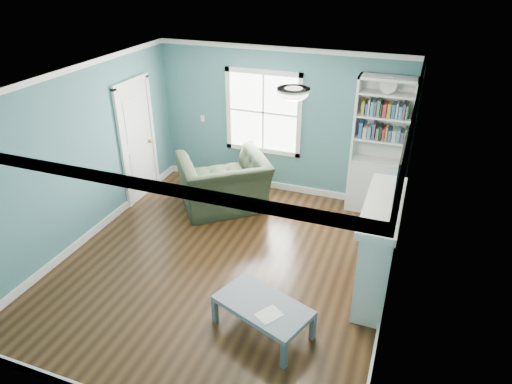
% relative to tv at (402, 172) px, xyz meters
% --- Properties ---
extents(floor, '(5.00, 5.00, 0.00)m').
position_rel_tv_xyz_m(floor, '(-2.20, -0.20, -1.72)').
color(floor, black).
rests_on(floor, ground).
extents(room_walls, '(5.00, 5.00, 5.00)m').
position_rel_tv_xyz_m(room_walls, '(-2.20, -0.20, -0.14)').
color(room_walls, '#45767F').
rests_on(room_walls, ground).
extents(trim, '(4.50, 5.00, 2.60)m').
position_rel_tv_xyz_m(trim, '(-2.20, -0.20, -0.49)').
color(trim, white).
rests_on(trim, ground).
extents(window, '(1.40, 0.06, 1.50)m').
position_rel_tv_xyz_m(window, '(-2.50, 2.29, -0.27)').
color(window, white).
rests_on(window, room_walls).
extents(bookshelf, '(0.90, 0.35, 2.31)m').
position_rel_tv_xyz_m(bookshelf, '(-0.43, 2.10, -0.80)').
color(bookshelf, silver).
rests_on(bookshelf, ground).
extents(fireplace, '(0.44, 1.58, 1.30)m').
position_rel_tv_xyz_m(fireplace, '(-0.12, 0.00, -1.09)').
color(fireplace, black).
rests_on(fireplace, ground).
extents(tv, '(0.06, 1.10, 0.65)m').
position_rel_tv_xyz_m(tv, '(0.00, 0.00, 0.00)').
color(tv, black).
rests_on(tv, fireplace).
extents(door, '(0.12, 0.98, 2.17)m').
position_rel_tv_xyz_m(door, '(-4.42, 1.20, -0.65)').
color(door, silver).
rests_on(door, ground).
extents(ceiling_fixture, '(0.38, 0.38, 0.15)m').
position_rel_tv_xyz_m(ceiling_fixture, '(-1.30, -0.10, 0.82)').
color(ceiling_fixture, white).
rests_on(ceiling_fixture, room_walls).
extents(light_switch, '(0.08, 0.01, 0.12)m').
position_rel_tv_xyz_m(light_switch, '(-3.70, 2.28, -0.52)').
color(light_switch, white).
rests_on(light_switch, room_walls).
extents(recliner, '(1.68, 1.60, 1.24)m').
position_rel_tv_xyz_m(recliner, '(-2.86, 1.30, -1.11)').
color(recliner, black).
rests_on(recliner, ground).
extents(coffee_table, '(1.23, 0.94, 0.40)m').
position_rel_tv_xyz_m(coffee_table, '(-1.25, -1.23, -1.38)').
color(coffee_table, '#4C565B').
rests_on(coffee_table, ground).
extents(paper_sheet, '(0.33, 0.34, 0.00)m').
position_rel_tv_xyz_m(paper_sheet, '(-1.13, -1.37, -1.32)').
color(paper_sheet, white).
rests_on(paper_sheet, coffee_table).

